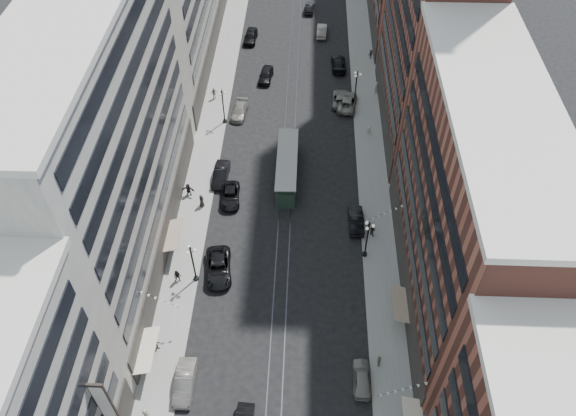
# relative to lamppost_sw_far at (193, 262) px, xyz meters

# --- Properties ---
(ground) EXTENTS (220.00, 220.00, 0.00)m
(ground) POSITION_rel_lamppost_sw_far_xyz_m (9.20, 32.00, -3.10)
(ground) COLOR black
(ground) RESTS_ON ground
(sidewalk_west) EXTENTS (4.00, 180.00, 0.15)m
(sidewalk_west) POSITION_rel_lamppost_sw_far_xyz_m (-1.80, 42.00, -3.02)
(sidewalk_west) COLOR gray
(sidewalk_west) RESTS_ON ground
(sidewalk_east) EXTENTS (4.00, 180.00, 0.15)m
(sidewalk_east) POSITION_rel_lamppost_sw_far_xyz_m (20.20, 42.00, -3.02)
(sidewalk_east) COLOR gray
(sidewalk_east) RESTS_ON ground
(rail_west) EXTENTS (0.12, 180.00, 0.02)m
(rail_west) POSITION_rel_lamppost_sw_far_xyz_m (8.50, 42.00, -3.09)
(rail_west) COLOR #2D2D33
(rail_west) RESTS_ON ground
(rail_east) EXTENTS (0.12, 180.00, 0.02)m
(rail_east) POSITION_rel_lamppost_sw_far_xyz_m (9.90, 42.00, -3.09)
(rail_east) COLOR #2D2D33
(rail_east) RESTS_ON ground
(building_west_mid) EXTENTS (8.00, 36.00, 28.00)m
(building_west_mid) POSITION_rel_lamppost_sw_far_xyz_m (-7.80, 5.00, 10.90)
(building_west_mid) COLOR #ADA899
(building_west_mid) RESTS_ON ground
(building_east_mid) EXTENTS (8.00, 30.00, 24.00)m
(building_east_mid) POSITION_rel_lamppost_sw_far_xyz_m (26.20, -0.00, 8.90)
(building_east_mid) COLOR brown
(building_east_mid) RESTS_ON ground
(lamppost_sw_far) EXTENTS (1.03, 1.14, 5.52)m
(lamppost_sw_far) POSITION_rel_lamppost_sw_far_xyz_m (0.00, 0.00, 0.00)
(lamppost_sw_far) COLOR black
(lamppost_sw_far) RESTS_ON sidewalk_west
(lamppost_sw_mid) EXTENTS (1.03, 1.14, 5.52)m
(lamppost_sw_mid) POSITION_rel_lamppost_sw_far_xyz_m (0.00, 27.00, 0.00)
(lamppost_sw_mid) COLOR black
(lamppost_sw_mid) RESTS_ON sidewalk_west
(lamppost_se_far) EXTENTS (1.03, 1.14, 5.52)m
(lamppost_se_far) POSITION_rel_lamppost_sw_far_xyz_m (18.40, 4.00, 0.00)
(lamppost_se_far) COLOR black
(lamppost_se_far) RESTS_ON sidewalk_east
(lamppost_se_mid) EXTENTS (1.03, 1.14, 5.52)m
(lamppost_se_mid) POSITION_rel_lamppost_sw_far_xyz_m (18.40, 32.00, 0.00)
(lamppost_se_mid) COLOR black
(lamppost_se_mid) RESTS_ON sidewalk_east
(streetcar) EXTENTS (2.54, 11.48, 3.18)m
(streetcar) POSITION_rel_lamppost_sw_far_xyz_m (9.20, 16.45, -1.63)
(streetcar) COLOR #253A2C
(streetcar) RESTS_ON ground
(car_1) EXTENTS (1.71, 4.86, 1.60)m
(car_1) POSITION_rel_lamppost_sw_far_xyz_m (0.80, -12.13, -2.30)
(car_1) COLOR slate
(car_1) RESTS_ON ground
(car_2) EXTENTS (3.43, 6.14, 1.62)m
(car_2) POSITION_rel_lamppost_sw_far_xyz_m (2.33, 1.10, -2.28)
(car_2) COLOR black
(car_2) RESTS_ON ground
(car_4) EXTENTS (1.71, 4.21, 1.43)m
(car_4) POSITION_rel_lamppost_sw_far_xyz_m (17.30, -11.06, -2.38)
(car_4) COLOR slate
(car_4) RESTS_ON ground
(pedestrian_1) EXTENTS (0.88, 0.61, 1.64)m
(pedestrian_1) POSITION_rel_lamppost_sw_far_xyz_m (-2.11, -15.33, -2.13)
(pedestrian_1) COLOR #A59D89
(pedestrian_1) RESTS_ON sidewalk_west
(pedestrian_2) EXTENTS (0.87, 0.50, 1.75)m
(pedestrian_2) POSITION_rel_lamppost_sw_far_xyz_m (-1.86, -0.36, -2.07)
(pedestrian_2) COLOR black
(pedestrian_2) RESTS_ON sidewalk_west
(pedestrian_4) EXTENTS (0.50, 0.96, 1.57)m
(pedestrian_4) POSITION_rel_lamppost_sw_far_xyz_m (18.99, -9.33, -2.16)
(pedestrian_4) COLOR #9C9781
(pedestrian_4) RESTS_ON sidewalk_east
(car_7) EXTENTS (2.66, 5.10, 1.37)m
(car_7) POSITION_rel_lamppost_sw_far_xyz_m (2.40, 12.08, -2.41)
(car_7) COLOR black
(car_7) RESTS_ON ground
(car_8) EXTENTS (2.40, 4.96, 1.39)m
(car_8) POSITION_rel_lamppost_sw_far_xyz_m (1.91, 28.87, -2.40)
(car_8) COLOR slate
(car_8) RESTS_ON ground
(car_9) EXTENTS (2.31, 5.02, 1.67)m
(car_9) POSITION_rel_lamppost_sw_far_xyz_m (1.83, 48.87, -2.26)
(car_9) COLOR black
(car_9) RESTS_ON ground
(car_10) EXTENTS (1.79, 4.81, 1.57)m
(car_10) POSITION_rel_lamppost_sw_far_xyz_m (17.60, 8.62, -2.31)
(car_10) COLOR black
(car_10) RESTS_ON ground
(car_11) EXTENTS (3.28, 5.81, 1.53)m
(car_11) POSITION_rel_lamppost_sw_far_xyz_m (17.32, 31.51, -2.33)
(car_11) COLOR gray
(car_11) RESTS_ON ground
(car_12) EXTENTS (2.37, 5.45, 1.56)m
(car_12) POSITION_rel_lamppost_sw_far_xyz_m (16.29, 41.36, -2.32)
(car_12) COLOR black
(car_12) RESTS_ON ground
(car_13) EXTENTS (2.38, 4.85, 1.59)m
(car_13) POSITION_rel_lamppost_sw_far_xyz_m (5.10, 37.76, -2.30)
(car_13) COLOR black
(car_13) RESTS_ON ground
(car_14) EXTENTS (1.81, 4.68, 1.52)m
(car_14) POSITION_rel_lamppost_sw_far_xyz_m (13.70, 51.19, -2.34)
(car_14) COLOR gray
(car_14) RESTS_ON ground
(pedestrian_5) EXTENTS (1.68, 0.67, 1.76)m
(pedestrian_5) POSITION_rel_lamppost_sw_far_xyz_m (-2.78, 12.62, -2.07)
(pedestrian_5) COLOR black
(pedestrian_5) RESTS_ON sidewalk_west
(pedestrian_6) EXTENTS (1.18, 0.89, 1.84)m
(pedestrian_6) POSITION_rel_lamppost_sw_far_xyz_m (-2.13, 32.45, -2.03)
(pedestrian_6) COLOR #B6A997
(pedestrian_6) RESTS_ON sidewalk_west
(pedestrian_7) EXTENTS (0.83, 0.81, 1.54)m
(pedestrian_7) POSITION_rel_lamppost_sw_far_xyz_m (19.39, 7.03, -2.18)
(pedestrian_7) COLOR black
(pedestrian_7) RESTS_ON sidewalk_east
(pedestrian_8) EXTENTS (0.65, 0.50, 1.57)m
(pedestrian_8) POSITION_rel_lamppost_sw_far_xyz_m (20.05, 24.95, -2.16)
(pedestrian_8) COLOR beige
(pedestrian_8) RESTS_ON sidewalk_east
(pedestrian_9) EXTENTS (1.06, 0.68, 1.52)m
(pedestrian_9) POSITION_rel_lamppost_sw_far_xyz_m (21.52, 43.98, -2.19)
(pedestrian_9) COLOR black
(pedestrian_9) RESTS_ON sidewalk_east
(car_extra_0) EXTENTS (1.93, 4.99, 1.62)m
(car_extra_0) POSITION_rel_lamppost_sw_far_xyz_m (0.85, 15.65, -2.28)
(car_extra_0) COLOR black
(car_extra_0) RESTS_ON ground
(car_extra_1) EXTENTS (2.67, 5.17, 1.39)m
(car_extra_1) POSITION_rel_lamppost_sw_far_xyz_m (16.37, 32.34, -2.40)
(car_extra_1) COLOR slate
(car_extra_1) RESTS_ON ground
(car_extra_2) EXTENTS (1.85, 4.49, 1.45)m
(car_extra_2) POSITION_rel_lamppost_sw_far_xyz_m (11.58, 59.23, -2.37)
(car_extra_2) COLOR black
(car_extra_2) RESTS_ON ground
(pedestrian_extra_0) EXTENTS (0.94, 0.86, 1.70)m
(pedestrian_extra_0) POSITION_rel_lamppost_sw_far_xyz_m (-2.51, -8.55, -2.09)
(pedestrian_extra_0) COLOR black
(pedestrian_extra_0) RESTS_ON sidewalk_west
(pedestrian_extra_1) EXTENTS (0.89, 0.96, 1.75)m
(pedestrian_extra_1) POSITION_rel_lamppost_sw_far_xyz_m (-0.89, 10.80, -2.07)
(pedestrian_extra_1) COLOR black
(pedestrian_extra_1) RESTS_ON sidewalk_west
(pedestrian_extra_2) EXTENTS (0.78, 0.80, 1.85)m
(pedestrian_extra_2) POSITION_rel_lamppost_sw_far_xyz_m (21.68, 34.72, -2.02)
(pedestrian_extra_2) COLOR #A6A089
(pedestrian_extra_2) RESTS_ON sidewalk_east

